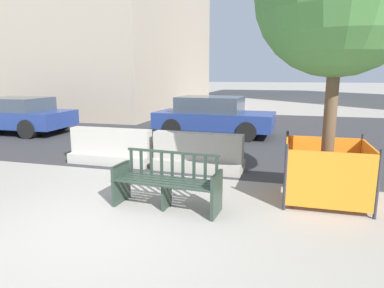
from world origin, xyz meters
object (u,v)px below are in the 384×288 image
object	(u,v)px
construction_fence	(326,170)
car_sedan_mid	(15,115)
jersey_barrier_left	(111,149)
jersey_barrier_centre	(198,155)
car_sedan_far	(213,116)
street_bench	(167,184)

from	to	relation	value
construction_fence	car_sedan_mid	world-z (taller)	car_sedan_mid
jersey_barrier_left	jersey_barrier_centre	bearing A→B (deg)	-1.22
jersey_barrier_left	car_sedan_far	world-z (taller)	car_sedan_far
jersey_barrier_centre	construction_fence	world-z (taller)	construction_fence
street_bench	jersey_barrier_left	distance (m)	3.21
construction_fence	street_bench	bearing A→B (deg)	-156.84
car_sedan_mid	construction_fence	bearing A→B (deg)	-22.73
street_bench	car_sedan_mid	xyz separation A→B (m)	(-7.73, 5.31, 0.26)
jersey_barrier_left	construction_fence	distance (m)	4.85
jersey_barrier_left	construction_fence	world-z (taller)	construction_fence
street_bench	jersey_barrier_centre	bearing A→B (deg)	92.26
jersey_barrier_centre	car_sedan_far	bearing A→B (deg)	97.80
street_bench	construction_fence	xyz separation A→B (m)	(2.44, 1.04, 0.13)
car_sedan_far	construction_fence	bearing A→B (deg)	-61.13
street_bench	construction_fence	size ratio (longest dim) A/B	1.28
jersey_barrier_centre	car_sedan_far	distance (m)	4.55
jersey_barrier_centre	street_bench	bearing A→B (deg)	-87.74
car_sedan_mid	car_sedan_far	size ratio (longest dim) A/B	1.00
construction_fence	car_sedan_far	distance (m)	6.52
jersey_barrier_left	car_sedan_far	xyz separation A→B (m)	(1.53, 4.45, 0.34)
street_bench	jersey_barrier_centre	xyz separation A→B (m)	(-0.09, 2.26, -0.06)
construction_fence	car_sedan_far	bearing A→B (deg)	118.87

